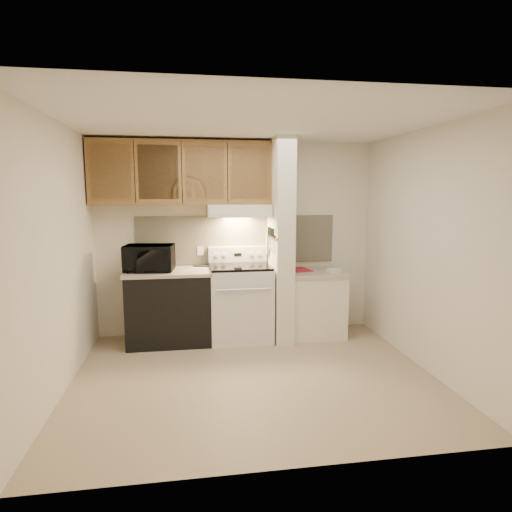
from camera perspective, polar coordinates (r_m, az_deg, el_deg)
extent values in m
plane|color=tan|center=(4.50, -0.27, -15.72)|extent=(3.60, 3.60, 0.00)
plane|color=white|center=(4.17, -0.30, 17.52)|extent=(3.60, 3.60, 0.00)
cube|color=silver|center=(5.63, -2.56, 2.35)|extent=(3.60, 2.50, 0.02)
cube|color=silver|center=(4.28, -24.88, -0.30)|extent=(0.02, 3.00, 2.50)
cube|color=silver|center=(4.76, 21.65, 0.69)|extent=(0.02, 3.00, 2.50)
cube|color=beige|center=(5.62, -2.55, 2.18)|extent=(2.60, 0.02, 0.63)
cube|color=silver|center=(5.43, -2.11, -6.34)|extent=(0.76, 0.65, 0.92)
cube|color=black|center=(5.12, -1.69, -6.79)|extent=(0.50, 0.01, 0.30)
cylinder|color=silver|center=(5.03, -1.64, -4.49)|extent=(0.65, 0.02, 0.02)
cube|color=black|center=(5.33, -2.13, -1.40)|extent=(0.74, 0.64, 0.03)
cube|color=silver|center=(5.60, -2.48, 0.25)|extent=(0.76, 0.08, 0.20)
cube|color=black|center=(5.55, -2.43, 0.19)|extent=(0.10, 0.01, 0.04)
cylinder|color=silver|center=(5.53, -5.31, 0.12)|extent=(0.05, 0.02, 0.05)
cylinder|color=silver|center=(5.53, -4.28, 0.14)|extent=(0.05, 0.02, 0.05)
cylinder|color=silver|center=(5.57, -0.59, 0.22)|extent=(0.05, 0.02, 0.05)
cylinder|color=silver|center=(5.59, 0.42, 0.24)|extent=(0.05, 0.02, 0.05)
cube|color=black|center=(5.42, -11.46, -6.81)|extent=(1.00, 0.63, 0.87)
cube|color=#BBAB96|center=(5.32, -11.60, -2.08)|extent=(1.04, 0.67, 0.04)
cube|color=black|center=(5.51, -7.35, -1.34)|extent=(0.21, 0.13, 0.01)
cylinder|color=#246053|center=(5.22, -13.18, -1.50)|extent=(0.12, 0.12, 0.11)
cube|color=white|center=(5.59, -7.42, 0.70)|extent=(0.08, 0.01, 0.12)
imported|color=black|center=(5.29, -14.04, -0.26)|extent=(0.61, 0.44, 0.32)
cube|color=#EBE5C8|center=(5.37, 3.27, 2.05)|extent=(0.22, 0.70, 2.50)
cube|color=olive|center=(5.34, 2.06, 2.57)|extent=(0.01, 0.70, 0.04)
cube|color=black|center=(5.29, 2.10, 2.73)|extent=(0.02, 0.42, 0.04)
cube|color=silver|center=(5.15, 2.27, 1.46)|extent=(0.01, 0.03, 0.16)
cylinder|color=black|center=(5.13, 2.30, 3.11)|extent=(0.02, 0.02, 0.10)
cube|color=silver|center=(5.23, 2.10, 1.46)|extent=(0.01, 0.04, 0.18)
cylinder|color=black|center=(5.20, 2.15, 3.18)|extent=(0.02, 0.02, 0.10)
cube|color=silver|center=(5.30, 1.96, 1.43)|extent=(0.01, 0.04, 0.20)
cylinder|color=black|center=(5.29, 1.95, 3.27)|extent=(0.02, 0.02, 0.10)
cube|color=silver|center=(5.38, 1.80, 1.75)|extent=(0.01, 0.04, 0.16)
cylinder|color=black|center=(5.35, 1.83, 3.33)|extent=(0.02, 0.02, 0.10)
cube|color=silver|center=(5.44, 1.67, 1.72)|extent=(0.01, 0.04, 0.18)
cylinder|color=black|center=(5.44, 1.65, 3.41)|extent=(0.02, 0.02, 0.10)
cube|color=gray|center=(5.51, 1.56, 1.62)|extent=(0.03, 0.11, 0.26)
cube|color=white|center=(5.64, 7.81, -6.46)|extent=(0.70, 0.60, 0.81)
cube|color=#BBAB96|center=(5.54, 7.89, -2.21)|extent=(0.74, 0.64, 0.04)
cube|color=#B82334|center=(5.58, 5.84, -1.83)|extent=(0.31, 0.37, 0.01)
cube|color=white|center=(5.51, 10.40, -1.88)|extent=(0.19, 0.15, 0.04)
cube|color=white|center=(5.39, -2.33, 6.08)|extent=(0.78, 0.44, 0.15)
cube|color=white|center=(5.18, -2.06, 5.50)|extent=(0.78, 0.04, 0.06)
cube|color=olive|center=(5.40, -9.84, 10.85)|extent=(2.18, 0.33, 0.77)
cube|color=olive|center=(5.31, -18.87, 10.58)|extent=(0.46, 0.01, 0.63)
cube|color=black|center=(5.27, -15.90, 10.73)|extent=(0.01, 0.01, 0.73)
cube|color=olive|center=(5.25, -12.90, 10.85)|extent=(0.46, 0.01, 0.63)
cube|color=black|center=(5.24, -9.87, 10.94)|extent=(0.01, 0.01, 0.73)
cube|color=olive|center=(5.24, -6.84, 11.00)|extent=(0.46, 0.01, 0.63)
cube|color=black|center=(5.26, -3.81, 11.03)|extent=(0.01, 0.01, 0.73)
cube|color=olive|center=(5.29, -0.82, 11.03)|extent=(0.46, 0.01, 0.63)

